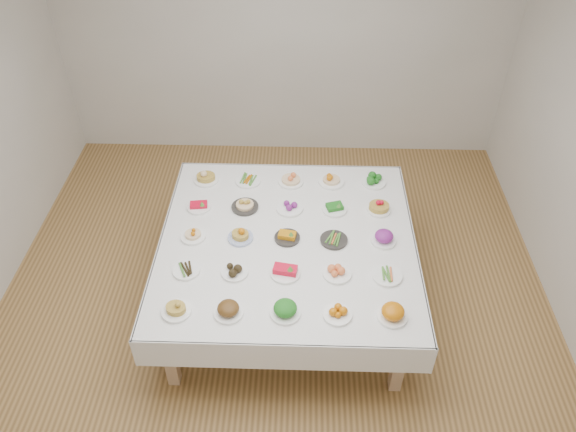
{
  "coord_description": "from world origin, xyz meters",
  "views": [
    {
      "loc": [
        0.22,
        -3.35,
        3.93
      ],
      "look_at": [
        0.12,
        0.17,
        0.88
      ],
      "focal_mm": 35.0,
      "sensor_mm": 36.0,
      "label": 1
    }
  ],
  "objects_px": {
    "dish_0": "(176,308)",
    "dish_12": "(287,236)",
    "dish_24": "(374,180)",
    "display_table": "(287,246)"
  },
  "relations": [
    {
      "from": "display_table",
      "to": "dish_12",
      "type": "xyz_separation_m",
      "value": [
        -0.0,
        0.01,
        0.1
      ]
    },
    {
      "from": "dish_12",
      "to": "dish_0",
      "type": "bearing_deg",
      "value": -134.18
    },
    {
      "from": "dish_12",
      "to": "dish_24",
      "type": "bearing_deg",
      "value": 44.83
    },
    {
      "from": "dish_0",
      "to": "dish_24",
      "type": "bearing_deg",
      "value": 45.33
    },
    {
      "from": "dish_0",
      "to": "dish_24",
      "type": "relative_size",
      "value": 0.98
    },
    {
      "from": "display_table",
      "to": "dish_0",
      "type": "xyz_separation_m",
      "value": [
        -0.78,
        -0.79,
        0.12
      ]
    },
    {
      "from": "dish_0",
      "to": "dish_24",
      "type": "height_order",
      "value": "dish_0"
    },
    {
      "from": "dish_0",
      "to": "dish_12",
      "type": "height_order",
      "value": "dish_0"
    },
    {
      "from": "dish_0",
      "to": "dish_24",
      "type": "xyz_separation_m",
      "value": [
        1.55,
        1.57,
        -0.01
      ]
    },
    {
      "from": "display_table",
      "to": "dish_12",
      "type": "distance_m",
      "value": 0.1
    }
  ]
}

